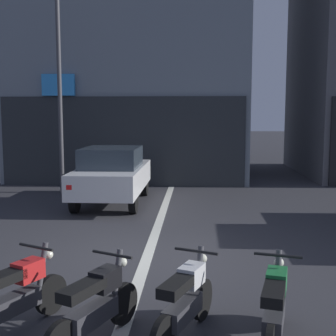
# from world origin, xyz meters

# --- Properties ---
(ground_plane) EXTENTS (120.00, 120.00, 0.00)m
(ground_plane) POSITION_xyz_m (0.00, 0.00, 0.00)
(ground_plane) COLOR #333338
(lane_centre_line) EXTENTS (0.20, 18.00, 0.01)m
(lane_centre_line) POSITION_xyz_m (0.00, 6.00, 0.00)
(lane_centre_line) COLOR silver
(lane_centre_line) RESTS_ON ground
(building_mid_block) EXTENTS (9.08, 8.21, 13.88)m
(building_mid_block) POSITION_xyz_m (-1.77, 12.05, 6.93)
(building_mid_block) COLOR gray
(building_mid_block) RESTS_ON ground
(car_white_crossing_near) EXTENTS (1.77, 4.10, 1.64)m
(car_white_crossing_near) POSITION_xyz_m (-1.53, 4.84, 0.89)
(car_white_crossing_near) COLOR black
(car_white_crossing_near) RESTS_ON ground
(car_blue_down_street) EXTENTS (2.26, 4.29, 1.64)m
(car_blue_down_street) POSITION_xyz_m (1.08, 14.02, 0.89)
(car_blue_down_street) COLOR black
(car_blue_down_street) RESTS_ON ground
(street_lamp) EXTENTS (0.36, 0.36, 6.78)m
(street_lamp) POSITION_xyz_m (-3.53, 6.56, 4.13)
(street_lamp) COLOR #47474C
(street_lamp) RESTS_ON ground
(motorcycle_red_row_leftmost) EXTENTS (0.80, 1.53, 0.98)m
(motorcycle_red_row_leftmost) POSITION_xyz_m (-1.23, -2.83, 0.46)
(motorcycle_red_row_leftmost) COLOR black
(motorcycle_red_row_leftmost) RESTS_ON ground
(motorcycle_black_row_left_mid) EXTENTS (0.79, 1.54, 0.98)m
(motorcycle_black_row_left_mid) POSITION_xyz_m (-0.23, -3.06, 0.46)
(motorcycle_black_row_left_mid) COLOR black
(motorcycle_black_row_left_mid) RESTS_ON ground
(motorcycle_white_row_centre) EXTENTS (0.74, 1.57, 0.98)m
(motorcycle_white_row_centre) POSITION_xyz_m (0.76, -2.88, 0.46)
(motorcycle_white_row_centre) COLOR black
(motorcycle_white_row_centre) RESTS_ON ground
(motorcycle_green_row_right_mid) EXTENTS (0.59, 1.64, 0.98)m
(motorcycle_green_row_right_mid) POSITION_xyz_m (1.76, -2.99, 0.46)
(motorcycle_green_row_right_mid) COLOR black
(motorcycle_green_row_right_mid) RESTS_ON ground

